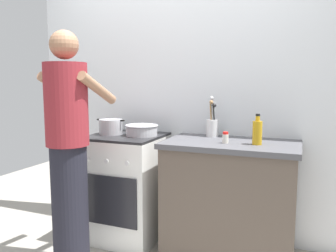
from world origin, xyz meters
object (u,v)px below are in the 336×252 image
object	(u,v)px
stove_range	(127,186)
person	(69,151)
utensil_crock	(212,125)
oil_bottle	(257,132)
mixing_bowl	(142,130)
spice_bottle	(225,138)
pot	(111,127)

from	to	relation	value
stove_range	person	size ratio (longest dim) A/B	0.53
utensil_crock	oil_bottle	distance (m)	0.47
mixing_bowl	utensil_crock	xyz separation A→B (m)	(0.56, 0.18, 0.04)
mixing_bowl	person	size ratio (longest dim) A/B	0.16
oil_bottle	utensil_crock	bearing A→B (deg)	147.73
spice_bottle	utensil_crock	bearing A→B (deg)	121.61
utensil_crock	person	world-z (taller)	person
spice_bottle	stove_range	bearing A→B (deg)	175.10
stove_range	mixing_bowl	xyz separation A→B (m)	(0.14, 0.02, 0.50)
pot	spice_bottle	bearing A→B (deg)	-3.68
mixing_bowl	spice_bottle	size ratio (longest dim) A/B	3.30
pot	oil_bottle	xyz separation A→B (m)	(1.24, -0.04, 0.03)
utensil_crock	spice_bottle	xyz separation A→B (m)	(0.17, -0.28, -0.05)
oil_bottle	stove_range	bearing A→B (deg)	177.59
stove_range	mixing_bowl	size ratio (longest dim) A/B	3.22
oil_bottle	person	bearing A→B (deg)	-157.28
person	pot	bearing A→B (deg)	89.02
mixing_bowl	person	world-z (taller)	person
oil_bottle	pot	bearing A→B (deg)	178.31
utensil_crock	person	xyz separation A→B (m)	(-0.85, -0.77, -0.13)
utensil_crock	spice_bottle	distance (m)	0.33
mixing_bowl	person	bearing A→B (deg)	-116.09
pot	utensil_crock	size ratio (longest dim) A/B	0.80
pot	utensil_crock	world-z (taller)	utensil_crock
utensil_crock	stove_range	bearing A→B (deg)	-163.95
spice_bottle	oil_bottle	bearing A→B (deg)	7.37
utensil_crock	spice_bottle	world-z (taller)	utensil_crock
mixing_bowl	spice_bottle	bearing A→B (deg)	-7.63
utensil_crock	oil_bottle	xyz separation A→B (m)	(0.39, -0.25, -0.00)
stove_range	spice_bottle	distance (m)	1.01
mixing_bowl	person	xyz separation A→B (m)	(-0.29, -0.59, -0.09)
mixing_bowl	oil_bottle	xyz separation A→B (m)	(0.96, -0.07, 0.04)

